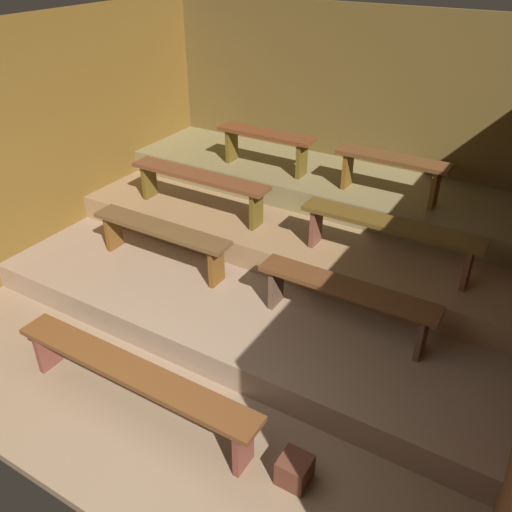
# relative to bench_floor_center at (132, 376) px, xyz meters

# --- Properties ---
(ground) EXTENTS (6.03, 5.44, 0.08)m
(ground) POSITION_rel_bench_floor_center_xyz_m (0.09, 1.85, -0.43)
(ground) COLOR #81664C
(wall_back) EXTENTS (6.03, 0.06, 2.70)m
(wall_back) POSITION_rel_bench_floor_center_xyz_m (0.09, 4.20, 0.96)
(wall_back) COLOR brown
(wall_back) RESTS_ON ground
(wall_left) EXTENTS (0.06, 5.44, 2.70)m
(wall_left) POSITION_rel_bench_floor_center_xyz_m (-2.56, 1.85, 0.96)
(wall_left) COLOR brown
(wall_left) RESTS_ON ground
(platform_lower) EXTENTS (5.23, 3.57, 0.28)m
(platform_lower) POSITION_rel_bench_floor_center_xyz_m (0.09, 2.38, -0.25)
(platform_lower) COLOR #896F57
(platform_lower) RESTS_ON ground
(platform_middle) EXTENTS (5.23, 2.24, 0.28)m
(platform_middle) POSITION_rel_bench_floor_center_xyz_m (0.09, 3.05, 0.03)
(platform_middle) COLOR olive
(platform_middle) RESTS_ON platform_lower
(platform_upper) EXTENTS (5.23, 1.26, 0.28)m
(platform_upper) POSITION_rel_bench_floor_center_xyz_m (0.09, 3.54, 0.32)
(platform_upper) COLOR olive
(platform_upper) RESTS_ON platform_middle
(bench_floor_center) EXTENTS (2.31, 0.28, 0.47)m
(bench_floor_center) POSITION_rel_bench_floor_center_xyz_m (0.00, 0.00, 0.00)
(bench_floor_center) COLOR brown
(bench_floor_center) RESTS_ON ground
(bench_lower_left) EXTENTS (1.65, 0.28, 0.47)m
(bench_lower_left) POSITION_rel_bench_floor_center_xyz_m (-0.97, 1.55, 0.27)
(bench_lower_left) COLOR brown
(bench_lower_left) RESTS_ON platform_lower
(bench_lower_right) EXTENTS (1.65, 0.28, 0.47)m
(bench_lower_right) POSITION_rel_bench_floor_center_xyz_m (1.14, 1.55, 0.27)
(bench_lower_right) COLOR #573119
(bench_lower_right) RESTS_ON platform_lower
(bench_middle_left) EXTENTS (1.78, 0.28, 0.47)m
(bench_middle_left) POSITION_rel_bench_floor_center_xyz_m (-1.05, 2.37, 0.55)
(bench_middle_left) COLOR brown
(bench_middle_left) RESTS_ON platform_middle
(bench_middle_right) EXTENTS (1.78, 0.28, 0.47)m
(bench_middle_right) POSITION_rel_bench_floor_center_xyz_m (1.22, 2.37, 0.55)
(bench_middle_right) COLOR #563D17
(bench_middle_right) RESTS_ON platform_middle
(bench_upper_left) EXTENTS (1.24, 0.28, 0.47)m
(bench_upper_left) POSITION_rel_bench_floor_center_xyz_m (-0.71, 3.31, 0.81)
(bench_upper_left) COLOR brown
(bench_upper_left) RESTS_ON platform_upper
(bench_upper_right) EXTENTS (1.24, 0.28, 0.47)m
(bench_upper_right) POSITION_rel_bench_floor_center_xyz_m (0.88, 3.31, 0.81)
(bench_upper_right) COLOR brown
(bench_upper_right) RESTS_ON platform_upper
(wooden_crate_floor) EXTENTS (0.22, 0.22, 0.22)m
(wooden_crate_floor) POSITION_rel_bench_floor_center_xyz_m (1.42, 0.09, -0.28)
(wooden_crate_floor) COLOR #522A1C
(wooden_crate_floor) RESTS_ON ground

